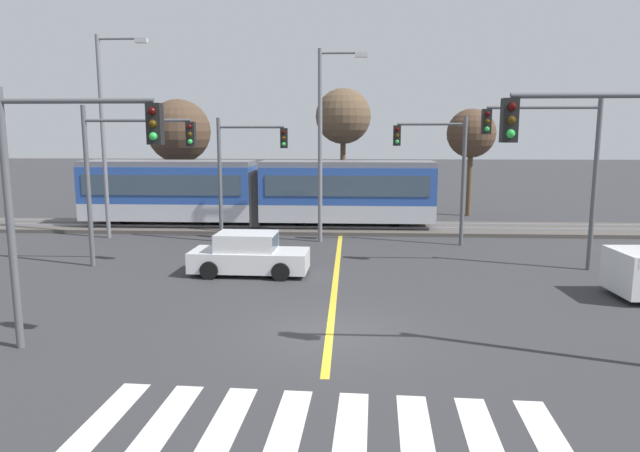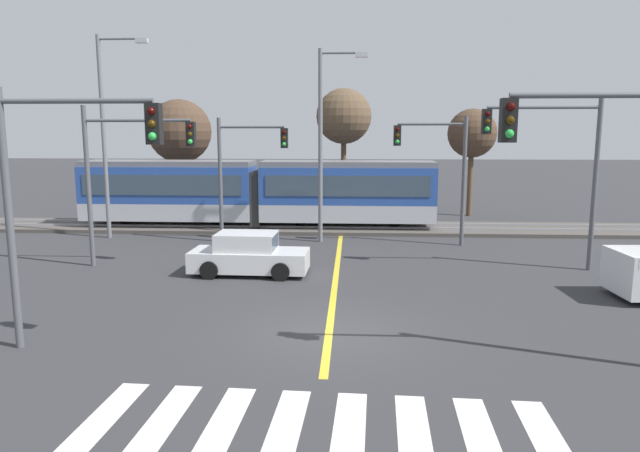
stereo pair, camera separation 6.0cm
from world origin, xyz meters
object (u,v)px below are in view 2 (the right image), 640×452
at_px(traffic_light_far_left, 243,161).
at_px(bare_tree_west, 344,117).
at_px(traffic_light_mid_right, 558,155).
at_px(traffic_light_far_right, 440,161).
at_px(sedan_crossing, 249,255).
at_px(bare_tree_east, 472,134).
at_px(traffic_light_near_right, 617,178).
at_px(light_rail_tram, 258,191).
at_px(street_lamp_centre, 325,135).
at_px(traffic_light_mid_left, 124,162).
at_px(street_lamp_west, 107,126).
at_px(bare_tree_far_west, 180,132).
at_px(traffic_light_near_left, 59,177).

relative_size(traffic_light_far_left, bare_tree_west, 0.75).
height_order(traffic_light_mid_right, traffic_light_far_right, traffic_light_mid_right).
distance_m(sedan_crossing, bare_tree_east, 19.40).
distance_m(sedan_crossing, traffic_light_near_right, 12.53).
relative_size(traffic_light_near_right, traffic_light_far_left, 1.10).
relative_size(light_rail_tram, traffic_light_near_right, 2.93).
bearing_deg(traffic_light_near_right, bare_tree_west, 105.02).
bearing_deg(street_lamp_centre, traffic_light_far_left, -175.66).
relative_size(traffic_light_mid_left, bare_tree_east, 0.93).
distance_m(light_rail_tram, sedan_crossing, 10.06).
distance_m(traffic_light_far_left, street_lamp_centre, 3.93).
xyz_separation_m(sedan_crossing, traffic_light_far_right, (7.58, 5.88, 3.14)).
height_order(sedan_crossing, traffic_light_mid_left, traffic_light_mid_left).
height_order(traffic_light_mid_right, street_lamp_west, street_lamp_west).
bearing_deg(bare_tree_east, traffic_light_mid_right, -89.04).
bearing_deg(traffic_light_far_right, street_lamp_centre, 174.17).
distance_m(traffic_light_mid_right, bare_tree_east, 14.15).
height_order(traffic_light_far_left, street_lamp_centre, street_lamp_centre).
xyz_separation_m(traffic_light_mid_left, traffic_light_near_right, (13.98, -8.77, 0.14)).
bearing_deg(bare_tree_far_west, street_lamp_west, -94.75).
height_order(traffic_light_near_left, street_lamp_west, street_lamp_west).
distance_m(light_rail_tram, traffic_light_far_right, 9.91).
bearing_deg(traffic_light_mid_right, bare_tree_east, 90.96).
distance_m(traffic_light_near_right, bare_tree_far_west, 28.72).
bearing_deg(light_rail_tram, traffic_light_mid_left, -111.33).
distance_m(sedan_crossing, street_lamp_centre, 8.08).
bearing_deg(light_rail_tram, traffic_light_near_left, -95.32).
height_order(light_rail_tram, street_lamp_west, street_lamp_west).
bearing_deg(bare_tree_far_west, traffic_light_far_left, -58.66).
relative_size(traffic_light_mid_left, street_lamp_centre, 0.69).
distance_m(traffic_light_near_left, bare_tree_west, 23.00).
distance_m(sedan_crossing, traffic_light_near_left, 8.65).
bearing_deg(traffic_light_near_left, street_lamp_west, 109.34).
relative_size(sedan_crossing, street_lamp_centre, 0.48).
xyz_separation_m(sedan_crossing, traffic_light_near_right, (9.17, -7.82, 3.43)).
distance_m(traffic_light_mid_right, traffic_light_near_right, 9.36).
height_order(traffic_light_mid_left, traffic_light_mid_right, traffic_light_mid_right).
relative_size(traffic_light_mid_right, bare_tree_east, 0.98).
height_order(street_lamp_centre, bare_tree_far_west, street_lamp_centre).
distance_m(light_rail_tram, traffic_light_far_left, 4.14).
xyz_separation_m(traffic_light_far_left, street_lamp_centre, (3.73, 0.28, 1.20)).
bearing_deg(street_lamp_centre, light_rail_tram, 136.99).
bearing_deg(bare_tree_west, street_lamp_west, -144.69).
height_order(traffic_light_near_left, street_lamp_centre, street_lamp_centre).
xyz_separation_m(traffic_light_near_left, bare_tree_east, (13.81, 22.88, 0.94)).
bearing_deg(light_rail_tram, traffic_light_mid_right, -34.49).
height_order(sedan_crossing, bare_tree_west, bare_tree_west).
bearing_deg(street_lamp_west, bare_tree_east, 24.61).
height_order(traffic_light_mid_left, traffic_light_far_right, traffic_light_mid_left).
xyz_separation_m(traffic_light_far_right, traffic_light_near_left, (-10.50, -13.30, 0.22)).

